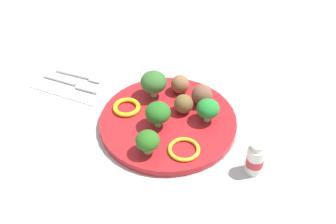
% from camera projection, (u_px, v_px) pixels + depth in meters
% --- Properties ---
extents(ground_plane, '(4.00, 4.00, 0.00)m').
position_uv_depth(ground_plane, '(168.00, 125.00, 0.91)').
color(ground_plane, '#B2B2AD').
extents(plate, '(0.28, 0.28, 0.02)m').
position_uv_depth(plate, '(168.00, 122.00, 0.90)').
color(plate, red).
rests_on(plate, ground_plane).
extents(broccoli_floret_center, '(0.05, 0.05, 0.05)m').
position_uv_depth(broccoli_floret_center, '(208.00, 109.00, 0.87)').
color(broccoli_floret_center, '#A8B981').
rests_on(broccoli_floret_center, plate).
extents(broccoli_floret_mid_right, '(0.05, 0.05, 0.05)m').
position_uv_depth(broccoli_floret_mid_right, '(158.00, 113.00, 0.86)').
color(broccoli_floret_mid_right, '#90C270').
rests_on(broccoli_floret_mid_right, plate).
extents(broccoli_floret_back_right, '(0.06, 0.06, 0.06)m').
position_uv_depth(broccoli_floret_back_right, '(154.00, 82.00, 0.93)').
color(broccoli_floret_back_right, '#98B884').
rests_on(broccoli_floret_back_right, plate).
extents(broccoli_floret_mid_left, '(0.05, 0.05, 0.05)m').
position_uv_depth(broccoli_floret_mid_left, '(148.00, 141.00, 0.81)').
color(broccoli_floret_mid_left, '#A4CC6A').
rests_on(broccoli_floret_mid_left, plate).
extents(meatball_near_rim, '(0.04, 0.04, 0.04)m').
position_uv_depth(meatball_near_rim, '(184.00, 104.00, 0.90)').
color(meatball_near_rim, brown).
rests_on(meatball_near_rim, plate).
extents(meatball_front_right, '(0.04, 0.04, 0.04)m').
position_uv_depth(meatball_front_right, '(202.00, 95.00, 0.92)').
color(meatball_front_right, brown).
rests_on(meatball_front_right, plate).
extents(meatball_far_rim, '(0.04, 0.04, 0.04)m').
position_uv_depth(meatball_far_rim, '(180.00, 84.00, 0.95)').
color(meatball_far_rim, brown).
rests_on(meatball_far_rim, plate).
extents(pepper_ring_far_rim, '(0.07, 0.07, 0.01)m').
position_uv_depth(pepper_ring_far_rim, '(127.00, 107.00, 0.92)').
color(pepper_ring_far_rim, yellow).
rests_on(pepper_ring_far_rim, plate).
extents(pepper_ring_center, '(0.07, 0.07, 0.01)m').
position_uv_depth(pepper_ring_center, '(184.00, 149.00, 0.83)').
color(pepper_ring_center, yellow).
rests_on(pepper_ring_center, plate).
extents(napkin, '(0.18, 0.14, 0.01)m').
position_uv_depth(napkin, '(75.00, 81.00, 1.01)').
color(napkin, white).
rests_on(napkin, ground_plane).
extents(fork, '(0.12, 0.04, 0.01)m').
position_uv_depth(fork, '(82.00, 75.00, 1.02)').
color(fork, silver).
rests_on(fork, napkin).
extents(knife, '(0.15, 0.03, 0.01)m').
position_uv_depth(knife, '(73.00, 84.00, 1.00)').
color(knife, silver).
rests_on(knife, napkin).
extents(yogurt_bottle, '(0.03, 0.03, 0.07)m').
position_uv_depth(yogurt_bottle, '(255.00, 159.00, 0.79)').
color(yogurt_bottle, white).
rests_on(yogurt_bottle, ground_plane).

